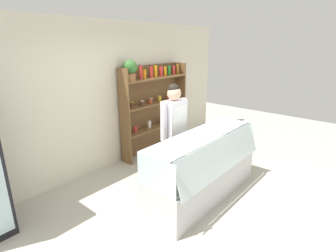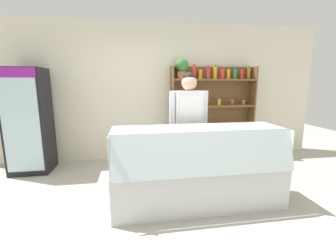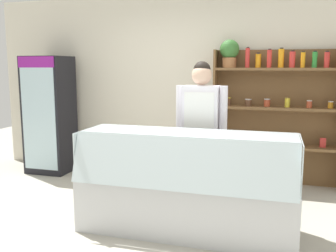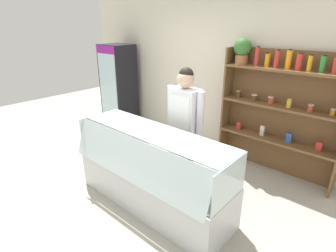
{
  "view_description": "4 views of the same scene",
  "coord_description": "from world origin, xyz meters",
  "px_view_note": "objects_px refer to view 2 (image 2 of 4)",
  "views": [
    {
      "loc": [
        -2.88,
        -1.9,
        2.31
      ],
      "look_at": [
        0.11,
        0.66,
        1.05
      ],
      "focal_mm": 28.0,
      "sensor_mm": 36.0,
      "label": 1
    },
    {
      "loc": [
        -0.58,
        -2.54,
        1.54
      ],
      "look_at": [
        -0.06,
        0.62,
        0.93
      ],
      "focal_mm": 24.0,
      "sensor_mm": 36.0,
      "label": 2
    },
    {
      "loc": [
        1.06,
        -3.43,
        1.64
      ],
      "look_at": [
        -0.1,
        0.53,
        0.99
      ],
      "focal_mm": 40.0,
      "sensor_mm": 36.0,
      "label": 3
    },
    {
      "loc": [
        2.26,
        -1.94,
        2.21
      ],
      "look_at": [
        0.03,
        0.57,
        0.88
      ],
      "focal_mm": 28.0,
      "sensor_mm": 36.0,
      "label": 4
    }
  ],
  "objects_px": {
    "deli_display_case": "(197,181)",
    "shelving_unit": "(209,103)",
    "drinks_fridge": "(29,121)",
    "shop_clerk": "(189,120)"
  },
  "relations": [
    {
      "from": "deli_display_case",
      "to": "shelving_unit",
      "type": "bearing_deg",
      "value": 67.32
    },
    {
      "from": "drinks_fridge",
      "to": "deli_display_case",
      "type": "relative_size",
      "value": 0.84
    },
    {
      "from": "shop_clerk",
      "to": "deli_display_case",
      "type": "bearing_deg",
      "value": -92.56
    },
    {
      "from": "shelving_unit",
      "to": "shop_clerk",
      "type": "xyz_separation_m",
      "value": [
        -0.74,
        -1.23,
        -0.13
      ]
    },
    {
      "from": "shelving_unit",
      "to": "deli_display_case",
      "type": "relative_size",
      "value": 0.94
    },
    {
      "from": "drinks_fridge",
      "to": "shelving_unit",
      "type": "height_order",
      "value": "shelving_unit"
    },
    {
      "from": "shelving_unit",
      "to": "shop_clerk",
      "type": "distance_m",
      "value": 1.44
    },
    {
      "from": "drinks_fridge",
      "to": "shop_clerk",
      "type": "bearing_deg",
      "value": -20.14
    },
    {
      "from": "deli_display_case",
      "to": "shop_clerk",
      "type": "xyz_separation_m",
      "value": [
        0.03,
        0.6,
        0.7
      ]
    },
    {
      "from": "shelving_unit",
      "to": "shop_clerk",
      "type": "height_order",
      "value": "shelving_unit"
    }
  ]
}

